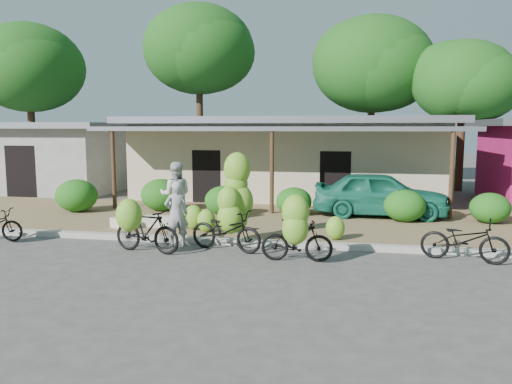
# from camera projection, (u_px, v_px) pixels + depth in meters

# --- Properties ---
(ground) EXTENTS (100.00, 100.00, 0.00)m
(ground) POSITION_uv_depth(u_px,v_px,m) (227.00, 267.00, 10.61)
(ground) COLOR #454240
(ground) RESTS_ON ground
(sidewalk) EXTENTS (60.00, 6.00, 0.12)m
(sidewalk) POSITION_uv_depth(u_px,v_px,m) (266.00, 221.00, 15.48)
(sidewalk) COLOR olive
(sidewalk) RESTS_ON ground
(curb) EXTENTS (60.00, 0.25, 0.15)m
(curb) POSITION_uv_depth(u_px,v_px,m) (246.00, 242.00, 12.55)
(curb) COLOR #A8A399
(curb) RESTS_ON ground
(shop_main) EXTENTS (13.00, 8.50, 3.35)m
(shop_main) POSITION_uv_depth(u_px,v_px,m) (290.00, 157.00, 21.04)
(shop_main) COLOR #B8A98B
(shop_main) RESTS_ON ground
(shop_grey) EXTENTS (7.00, 6.00, 3.15)m
(shop_grey) POSITION_uv_depth(u_px,v_px,m) (55.00, 156.00, 23.16)
(shop_grey) COLOR #9E9E99
(shop_grey) RESTS_ON ground
(tree_back_left) EXTENTS (5.62, 5.53, 8.14)m
(tree_back_left) POSITION_uv_depth(u_px,v_px,m) (26.00, 66.00, 25.16)
(tree_back_left) COLOR #492A1D
(tree_back_left) RESTS_ON ground
(tree_far_center) EXTENTS (5.93, 5.87, 9.38)m
(tree_far_center) POSITION_uv_depth(u_px,v_px,m) (196.00, 48.00, 26.45)
(tree_far_center) COLOR #492A1D
(tree_far_center) RESTS_ON ground
(tree_center_right) EXTENTS (6.12, 6.08, 8.54)m
(tree_center_right) POSITION_uv_depth(u_px,v_px,m) (369.00, 63.00, 25.38)
(tree_center_right) COLOR #492A1D
(tree_center_right) RESTS_ON ground
(tree_near_right) EXTENTS (4.81, 4.65, 6.91)m
(tree_near_right) POSITION_uv_depth(u_px,v_px,m) (459.00, 79.00, 22.83)
(tree_near_right) COLOR #492A1D
(tree_near_right) RESTS_ON ground
(hedge_0) EXTENTS (1.41, 1.27, 1.10)m
(hedge_0) POSITION_uv_depth(u_px,v_px,m) (77.00, 196.00, 16.76)
(hedge_0) COLOR #174F12
(hedge_0) RESTS_ON sidewalk
(hedge_1) EXTENTS (1.40, 1.26, 1.09)m
(hedge_1) POSITION_uv_depth(u_px,v_px,m) (161.00, 195.00, 16.97)
(hedge_1) COLOR #174F12
(hedge_1) RESTS_ON sidewalk
(hedge_2) EXTENTS (1.22, 1.10, 0.95)m
(hedge_2) POSITION_uv_depth(u_px,v_px,m) (224.00, 201.00, 16.10)
(hedge_2) COLOR #174F12
(hedge_2) RESTS_ON sidewalk
(hedge_3) EXTENTS (1.16, 1.04, 0.90)m
(hedge_3) POSITION_uv_depth(u_px,v_px,m) (294.00, 201.00, 16.14)
(hedge_3) COLOR #174F12
(hedge_3) RESTS_ON sidewalk
(hedge_4) EXTENTS (1.24, 1.12, 0.97)m
(hedge_4) POSITION_uv_depth(u_px,v_px,m) (405.00, 206.00, 15.00)
(hedge_4) COLOR #174F12
(hedge_4) RESTS_ON sidewalk
(hedge_5) EXTENTS (1.17, 1.05, 0.91)m
(hedge_5) POSITION_uv_depth(u_px,v_px,m) (490.00, 208.00, 14.76)
(hedge_5) COLOR #174F12
(hedge_5) RESTS_ON sidewalk
(bike_left) EXTENTS (1.82, 1.32, 1.38)m
(bike_left) POSITION_uv_depth(u_px,v_px,m) (143.00, 228.00, 11.63)
(bike_left) COLOR black
(bike_left) RESTS_ON ground
(bike_center) EXTENTS (2.00, 1.40, 2.35)m
(bike_center) POSITION_uv_depth(u_px,v_px,m) (231.00, 212.00, 12.10)
(bike_center) COLOR black
(bike_center) RESTS_ON ground
(bike_right) EXTENTS (1.60, 1.14, 1.58)m
(bike_right) POSITION_uv_depth(u_px,v_px,m) (296.00, 233.00, 10.73)
(bike_right) COLOR black
(bike_right) RESTS_ON ground
(bike_far_right) EXTENTS (1.95, 1.11, 0.97)m
(bike_far_right) POSITION_uv_depth(u_px,v_px,m) (464.00, 240.00, 10.97)
(bike_far_right) COLOR black
(bike_far_right) RESTS_ON ground
(loose_banana_a) EXTENTS (0.55, 0.47, 0.69)m
(loose_banana_a) POSITION_uv_depth(u_px,v_px,m) (194.00, 217.00, 13.85)
(loose_banana_a) COLOR #73A92A
(loose_banana_a) RESTS_ON sidewalk
(loose_banana_b) EXTENTS (0.50, 0.43, 0.63)m
(loose_banana_b) POSITION_uv_depth(u_px,v_px,m) (206.00, 221.00, 13.50)
(loose_banana_b) COLOR #73A92A
(loose_banana_b) RESTS_ON sidewalk
(loose_banana_c) EXTENTS (0.48, 0.41, 0.60)m
(loose_banana_c) POSITION_uv_depth(u_px,v_px,m) (335.00, 228.00, 12.59)
(loose_banana_c) COLOR #73A92A
(loose_banana_c) RESTS_ON sidewalk
(sack_near) EXTENTS (0.87, 0.44, 0.30)m
(sack_near) POSITION_uv_depth(u_px,v_px,m) (158.00, 221.00, 14.30)
(sack_near) COLOR beige
(sack_near) RESTS_ON sidewalk
(sack_far) EXTENTS (0.84, 0.70, 0.28)m
(sack_far) POSITION_uv_depth(u_px,v_px,m) (123.00, 223.00, 14.08)
(sack_far) COLOR beige
(sack_far) RESTS_ON sidewalk
(vendor) EXTENTS (0.71, 0.64, 1.63)m
(vendor) POSITION_uv_depth(u_px,v_px,m) (177.00, 214.00, 12.34)
(vendor) COLOR #989898
(vendor) RESTS_ON ground
(bystander) EXTENTS (1.04, 0.90, 1.86)m
(bystander) POSITION_uv_depth(u_px,v_px,m) (176.00, 195.00, 14.15)
(bystander) COLOR silver
(bystander) RESTS_ON sidewalk
(teal_van) EXTENTS (4.26, 1.82, 1.44)m
(teal_van) POSITION_uv_depth(u_px,v_px,m) (380.00, 194.00, 15.90)
(teal_van) COLOR #176B53
(teal_van) RESTS_ON sidewalk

